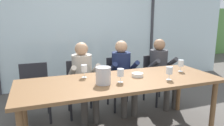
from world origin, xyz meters
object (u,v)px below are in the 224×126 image
Objects in this scene: chair_left_of_center at (80,83)px; wine_glass_center_pour at (181,64)px; person_beige_jumper at (83,75)px; dining_table at (121,85)px; chair_right_of_center at (156,75)px; wine_glass_by_right_taster at (84,69)px; person_charcoal_jacket at (161,68)px; person_navy_polo at (123,71)px; wine_glass_near_bucket at (121,73)px; wine_glass_by_left_taster at (169,71)px; chair_center at (120,78)px; tasting_bowl at (137,75)px; ice_bucket_primary at (103,75)px; chair_near_curtain at (35,88)px.

wine_glass_center_pour is at bearing -25.65° from chair_left_of_center.
chair_left_of_center is at bearing 101.11° from person_beige_jumper.
chair_right_of_center is (1.08, 0.88, -0.20)m from dining_table.
wine_glass_by_right_taster is (-0.09, -0.48, 0.22)m from person_beige_jumper.
person_charcoal_jacket is (0.01, -0.13, 0.17)m from chair_right_of_center.
person_navy_polo is 6.82× the size of wine_glass_near_bucket.
wine_glass_by_left_taster is 1.00× the size of wine_glass_near_bucket.
chair_center is 0.91m from tasting_bowl.
wine_glass_near_bucket is (0.31, -0.96, 0.39)m from chair_left_of_center.
person_beige_jumper reaches higher than chair_left_of_center.
chair_center is 0.23m from person_navy_polo.
chair_left_of_center is 1.09m from wine_glass_near_bucket.
person_beige_jumper and person_charcoal_jacket have the same top height.
person_beige_jumper is 0.92m from tasting_bowl.
ice_bucket_primary is 0.56m from tasting_bowl.
chair_left_of_center is at bearing 84.11° from wine_glass_by_right_taster.
person_charcoal_jacket reaches higher than chair_left_of_center.
person_navy_polo is 5.56× the size of ice_bucket_primary.
wine_glass_center_pour is at bearing -41.99° from person_navy_polo.
wine_glass_by_right_taster reaches higher than dining_table.
person_navy_polo is at bearing -6.55° from chair_near_curtain.
wine_glass_by_left_taster is 0.64m from wine_glass_near_bucket.
chair_near_curtain is at bearing 135.62° from wine_glass_near_bucket.
ice_bucket_primary reaches higher than chair_center.
chair_right_of_center is 0.22m from person_charcoal_jacket.
ice_bucket_primary reaches higher than tasting_bowl.
wine_glass_by_right_taster is (-0.38, 0.37, 0.00)m from wine_glass_near_bucket.
person_navy_polo is at bearing -2.96° from person_beige_jumper.
chair_center is 1.08m from wine_glass_by_right_taster.
person_navy_polo is 7.42× the size of tasting_bowl.
person_beige_jumper is 6.82× the size of wine_glass_center_pour.
dining_table is 0.54m from wine_glass_by_right_taster.
tasting_bowl is 0.92× the size of wine_glass_near_bucket.
wine_glass_center_pour is at bearing -101.10° from person_charcoal_jacket.
tasting_bowl is (0.60, -0.69, 0.13)m from person_beige_jumper.
chair_right_of_center is at bearing 22.04° from wine_glass_by_right_taster.
wine_glass_center_pour is at bearing 10.00° from wine_glass_near_bucket.
chair_near_curtain is at bearing 172.80° from person_charcoal_jacket.
dining_table is at bearing -63.06° from chair_left_of_center.
ice_bucket_primary is at bearing -172.07° from wine_glass_center_pour.
chair_right_of_center is (1.44, 0.01, 0.00)m from chair_left_of_center.
chair_right_of_center is 5.42× the size of tasting_bowl.
chair_near_curtain is 2.15m from chair_right_of_center.
chair_near_curtain is at bearing 158.51° from wine_glass_center_pour.
chair_right_of_center is 0.73× the size of person_navy_polo.
person_beige_jumper is 1.00× the size of person_charcoal_jacket.
chair_left_of_center is 1.62m from wine_glass_center_pour.
chair_center is 0.73× the size of person_charcoal_jacket.
wine_glass_near_bucket is (-0.40, -1.00, 0.39)m from chair_center.
person_charcoal_jacket is at bearing 62.14° from wine_glass_by_left_taster.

